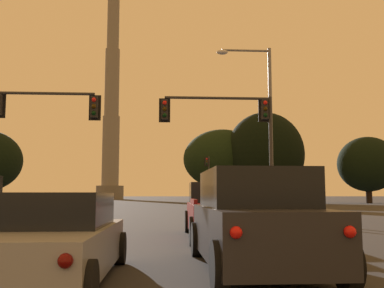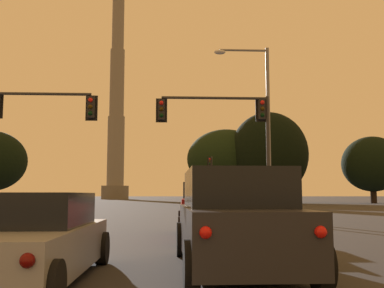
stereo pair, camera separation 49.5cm
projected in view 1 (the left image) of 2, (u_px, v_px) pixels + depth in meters
pickup_truck_right_lane_front at (220, 212)px, 14.79m from camera, size 2.28×5.54×1.82m
suv_right_lane_second at (255, 221)px, 8.45m from camera, size 2.16×4.93×1.86m
sedan_center_lane_second at (53, 240)px, 7.18m from camera, size 2.00×4.71×1.43m
traffic_light_overhead_left at (27, 122)px, 21.35m from camera, size 5.31×0.50×6.32m
traffic_light_overhead_right at (234, 125)px, 23.00m from camera, size 5.94×0.50×6.43m
traffic_light_far_right at (208, 173)px, 59.61m from camera, size 0.78×0.50×6.41m
street_lamp at (263, 115)px, 24.80m from camera, size 3.09×0.36×9.56m
smokestack at (111, 113)px, 127.84m from camera, size 7.63×7.63×62.80m
treeline_far_left at (368, 164)px, 70.13m from camera, size 9.37×8.43×10.38m
treeline_far_right at (265, 154)px, 72.98m from camera, size 12.72×11.45×14.72m
treeline_right_mid at (222, 159)px, 75.90m from camera, size 13.15×11.83×12.34m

